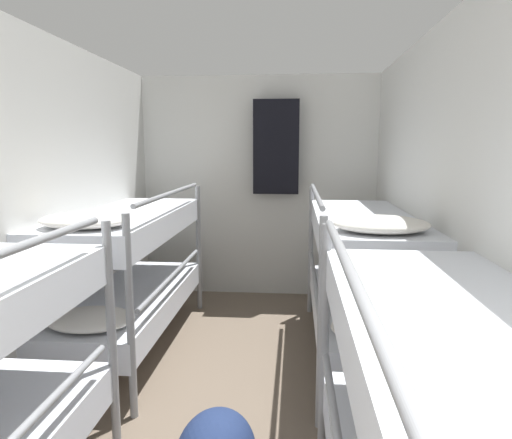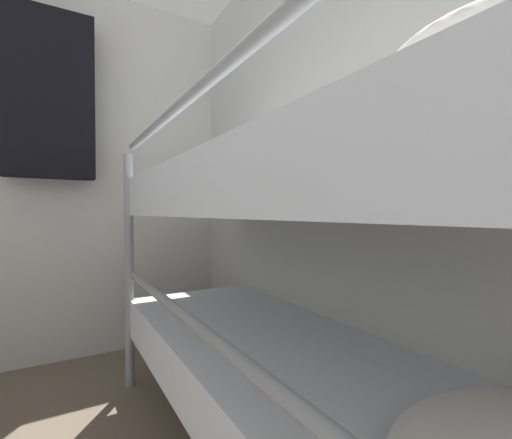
% 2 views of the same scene
% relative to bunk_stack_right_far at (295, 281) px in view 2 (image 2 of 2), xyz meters
% --- Properties ---
extents(wall_back, '(2.47, 0.06, 2.21)m').
position_rel_bunk_stack_right_far_xyz_m(wall_back, '(-0.84, 1.48, 0.45)').
color(wall_back, silver).
rests_on(wall_back, ground_plane).
extents(bunk_stack_right_far, '(0.68, 1.82, 1.19)m').
position_rel_bunk_stack_right_far_xyz_m(bunk_stack_right_far, '(0.00, 0.00, 0.00)').
color(bunk_stack_right_far, gray).
rests_on(bunk_stack_right_far, ground_plane).
extents(hanging_coat, '(0.44, 0.12, 0.90)m').
position_rel_bunk_stack_right_far_xyz_m(hanging_coat, '(-0.66, 1.33, 0.85)').
color(hanging_coat, black).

